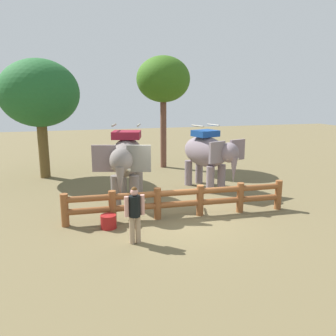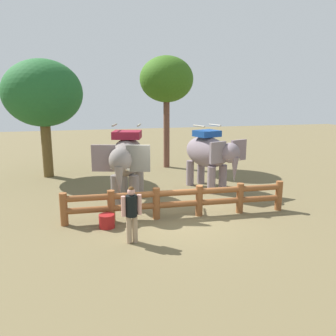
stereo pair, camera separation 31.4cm
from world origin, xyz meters
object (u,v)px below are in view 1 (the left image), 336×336
log_fence (179,200)px  elephant_center (208,153)px  feed_bucket (108,222)px  tourist_woman_in_black (135,211)px  tree_back_center (163,80)px  elephant_near_left (126,160)px  tree_far_left (39,94)px

log_fence → elephant_center: bearing=53.4°
elephant_center → feed_bucket: 5.91m
tourist_woman_in_black → tree_back_center: 10.83m
tourist_woman_in_black → feed_bucket: (-0.60, 1.28, -0.72)m
tree_back_center → feed_bucket: 10.24m
log_fence → elephant_near_left: (-1.42, 2.01, 1.06)m
tourist_woman_in_black → tree_far_left: (-2.90, 8.78, 3.12)m
log_fence → tree_back_center: tree_back_center is taller
log_fence → tree_back_center: size_ratio=1.25×
elephant_near_left → tree_far_left: tree_far_left is taller
tourist_woman_in_black → feed_bucket: size_ratio=3.31×
tree_far_left → tree_back_center: bearing=7.0°
log_fence → tree_far_left: bearing=123.3°
elephant_center → tourist_woman_in_black: (-4.04, -4.67, -0.62)m
elephant_near_left → tree_back_center: tree_back_center is taller
elephant_near_left → tree_far_left: (-3.27, 5.15, 2.39)m
tree_far_left → feed_bucket: tree_far_left is taller
tree_far_left → feed_bucket: bearing=-72.9°
log_fence → tree_far_left: size_ratio=1.33×
log_fence → tree_far_left: (-4.69, 7.15, 3.45)m
elephant_near_left → tree_far_left: bearing=122.4°
elephant_center → tree_far_left: (-6.95, 4.11, 2.49)m
tree_back_center → feed_bucket: size_ratio=12.43×
elephant_near_left → tourist_woman_in_black: bearing=-95.7°
elephant_near_left → feed_bucket: size_ratio=7.26×
feed_bucket → tourist_woman_in_black: bearing=-65.0°
tree_back_center → feed_bucket: bearing=-115.6°
tree_back_center → elephant_center: bearing=-82.1°
elephant_near_left → tourist_woman_in_black: elephant_near_left is taller
elephant_near_left → feed_bucket: 2.93m
feed_bucket → tree_far_left: bearing=107.1°
tree_back_center → elephant_near_left: bearing=-116.9°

